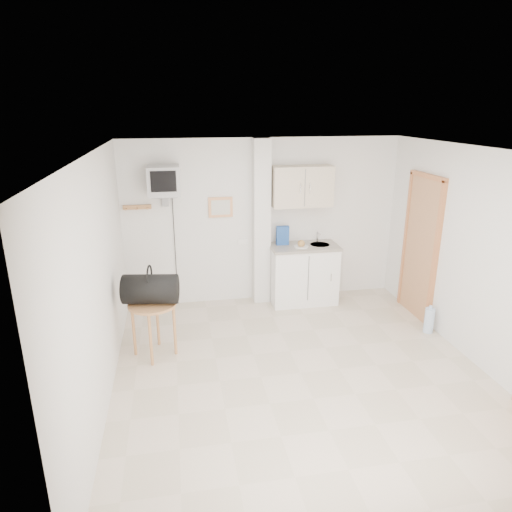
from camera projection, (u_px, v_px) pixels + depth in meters
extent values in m
plane|color=beige|center=(300.00, 373.00, 5.25)|extent=(4.50, 4.50, 0.00)
cube|color=white|center=(263.00, 221.00, 6.97)|extent=(4.20, 0.04, 2.50)
cube|color=white|center=(407.00, 396.00, 2.76)|extent=(4.20, 0.04, 2.50)
cube|color=white|center=(99.00, 284.00, 4.51)|extent=(0.04, 4.50, 2.50)
cube|color=white|center=(481.00, 260.00, 5.22)|extent=(0.04, 4.50, 2.50)
cube|color=white|center=(308.00, 152.00, 4.47)|extent=(4.20, 4.50, 0.04)
cube|color=white|center=(261.00, 223.00, 6.86)|extent=(0.25, 0.22, 2.50)
cube|color=#E39862|center=(221.00, 207.00, 6.76)|extent=(0.36, 0.03, 0.30)
cube|color=silver|center=(221.00, 207.00, 6.75)|extent=(0.28, 0.01, 0.22)
cube|color=#BB7A45|center=(137.00, 207.00, 6.53)|extent=(0.40, 0.05, 0.06)
cube|color=white|center=(243.00, 242.00, 6.99)|extent=(0.15, 0.02, 0.08)
cylinder|color=#BB7A45|center=(126.00, 209.00, 6.45)|extent=(0.02, 0.08, 0.02)
cylinder|color=#BB7A45|center=(137.00, 209.00, 6.48)|extent=(0.02, 0.08, 0.02)
cylinder|color=#BB7A45|center=(148.00, 208.00, 6.50)|extent=(0.02, 0.08, 0.02)
cube|color=#AF8447|center=(420.00, 249.00, 6.46)|extent=(0.04, 0.75, 2.00)
cube|color=#9C5A32|center=(420.00, 249.00, 6.46)|extent=(0.06, 0.87, 2.06)
cube|color=white|center=(303.00, 275.00, 7.06)|extent=(1.00, 0.55, 0.88)
cube|color=#9D9487|center=(304.00, 246.00, 6.92)|extent=(1.03, 0.58, 0.04)
cylinder|color=#B7B7BA|center=(320.00, 246.00, 6.96)|extent=(0.30, 0.30, 0.05)
cylinder|color=#B7B7BA|center=(317.00, 237.00, 7.06)|extent=(0.02, 0.02, 0.16)
cylinder|color=#B7B7BA|center=(319.00, 233.00, 6.98)|extent=(0.02, 0.13, 0.02)
cube|color=beige|center=(302.00, 186.00, 6.74)|extent=(0.90, 0.32, 0.60)
cube|color=#1E4794|center=(283.00, 235.00, 6.90)|extent=(0.19, 0.07, 0.29)
cylinder|color=white|center=(301.00, 247.00, 6.82)|extent=(0.22, 0.22, 0.01)
sphere|color=tan|center=(301.00, 244.00, 6.81)|extent=(0.11, 0.11, 0.11)
cube|color=slate|center=(165.00, 195.00, 6.42)|extent=(0.36, 0.32, 0.02)
cube|color=slate|center=(165.00, 199.00, 6.57)|extent=(0.10, 0.06, 0.20)
cube|color=#A7A8AA|center=(164.00, 181.00, 6.29)|extent=(0.44, 0.42, 0.40)
cube|color=black|center=(163.00, 181.00, 6.08)|extent=(0.34, 0.02, 0.28)
cylinder|color=black|center=(175.00, 251.00, 6.84)|extent=(0.01, 0.01, 1.73)
cylinder|color=#BB7A45|center=(152.00, 304.00, 5.44)|extent=(0.58, 0.58, 0.03)
cylinder|color=#BB7A45|center=(175.00, 330.00, 5.56)|extent=(0.04, 0.04, 0.66)
cylinder|color=#BB7A45|center=(158.00, 321.00, 5.78)|extent=(0.04, 0.04, 0.66)
cylinder|color=#BB7A45|center=(134.00, 331.00, 5.54)|extent=(0.04, 0.04, 0.66)
cylinder|color=#BB7A45|center=(151.00, 340.00, 5.31)|extent=(0.04, 0.04, 0.66)
cylinder|color=black|center=(150.00, 289.00, 5.40)|extent=(0.69, 0.45, 0.35)
torus|color=black|center=(149.00, 276.00, 5.34)|extent=(0.06, 0.26, 0.26)
cylinder|color=#B3CDEE|center=(429.00, 320.00, 6.16)|extent=(0.13, 0.13, 0.35)
cylinder|color=#B3CDEE|center=(431.00, 307.00, 6.10)|extent=(0.04, 0.04, 0.04)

